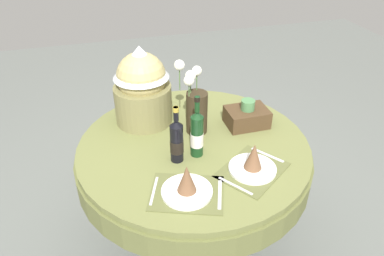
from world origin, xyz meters
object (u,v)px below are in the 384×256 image
place_setting_left (187,186)px  place_setting_right (253,163)px  wine_bottle_centre (177,141)px  gift_tub_back_left (142,83)px  wine_bottle_left (197,134)px  flower_vase (195,106)px  dining_table (194,161)px  woven_basket_side_right (247,116)px

place_setting_left → place_setting_right: size_ratio=0.96×
wine_bottle_centre → gift_tub_back_left: 0.47m
place_setting_left → wine_bottle_left: size_ratio=1.18×
place_setting_left → flower_vase: (0.19, 0.50, 0.12)m
dining_table → wine_bottle_centre: size_ratio=4.15×
place_setting_right → dining_table: bearing=125.2°
wine_bottle_left → woven_basket_side_right: bearing=28.3°
wine_bottle_centre → dining_table: bearing=43.9°
dining_table → wine_bottle_left: 0.28m
flower_vase → place_setting_right: bearing=-67.9°
gift_tub_back_left → woven_basket_side_right: size_ratio=1.96×
wine_bottle_left → wine_bottle_centre: size_ratio=1.10×
wine_bottle_centre → gift_tub_back_left: gift_tub_back_left is taller
dining_table → wine_bottle_left: wine_bottle_left is taller
gift_tub_back_left → wine_bottle_left: bearing=-63.7°
dining_table → wine_bottle_left: bearing=-96.8°
wine_bottle_centre → wine_bottle_left: bearing=8.9°
wine_bottle_left → wine_bottle_centre: 0.11m
place_setting_left → wine_bottle_left: (0.13, 0.28, 0.09)m
place_setting_right → woven_basket_side_right: bearing=71.0°
wine_bottle_left → flower_vase: bearing=75.5°
dining_table → wine_bottle_left: (-0.01, -0.10, 0.26)m
flower_vase → woven_basket_side_right: size_ratio=1.76×
place_setting_right → wine_bottle_left: (-0.23, 0.21, 0.09)m
dining_table → flower_vase: size_ratio=3.09×
place_setting_left → woven_basket_side_right: (0.50, 0.48, 0.01)m
place_setting_left → place_setting_right: 0.37m
wine_bottle_left → gift_tub_back_left: gift_tub_back_left is taller
dining_table → place_setting_left: place_setting_left is taller
place_setting_right → flower_vase: size_ratio=1.01×
place_setting_right → gift_tub_back_left: (-0.44, 0.63, 0.20)m
place_setting_right → flower_vase: bearing=112.1°
place_setting_left → wine_bottle_centre: (0.02, 0.26, 0.07)m
place_setting_right → wine_bottle_centre: bearing=151.1°
dining_table → wine_bottle_centre: wine_bottle_centre is taller
flower_vase → wine_bottle_left: size_ratio=1.22×
dining_table → flower_vase: flower_vase is taller
gift_tub_back_left → wine_bottle_centre: bearing=-77.7°
place_setting_right → flower_vase: flower_vase is taller
dining_table → wine_bottle_centre: (-0.12, -0.12, 0.25)m
place_setting_right → wine_bottle_centre: wine_bottle_centre is taller
place_setting_right → wine_bottle_centre: size_ratio=1.35×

